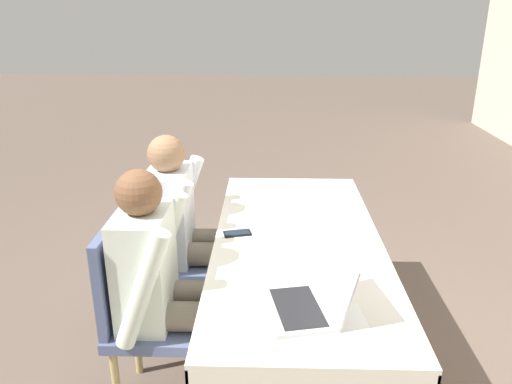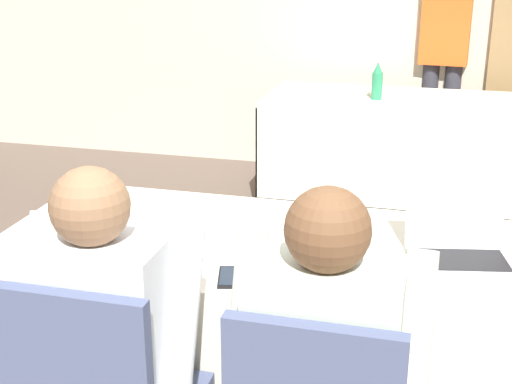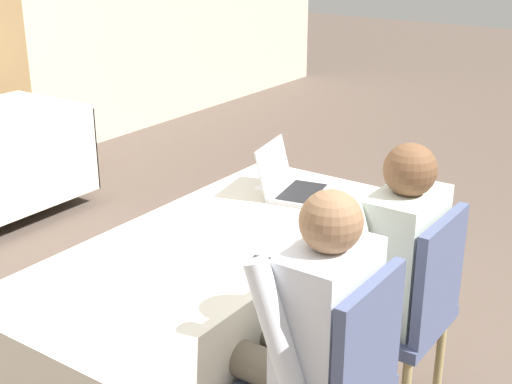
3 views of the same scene
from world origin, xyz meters
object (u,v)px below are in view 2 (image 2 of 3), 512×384
Objects in this scene: cell_phone at (230,277)px; person_checkered_shirt at (115,336)px; laptop at (459,247)px; person_white_shirt at (327,367)px; person_red_shirt at (444,55)px; water_bottle at (377,82)px.

cell_phone is 0.13× the size of person_checkered_shirt.
laptop is at bearing 11.19° from cell_phone.
person_red_shirt is at bearing -93.35° from person_white_shirt.
person_white_shirt is at bearing -180.00° from person_checkered_shirt.
laptop is at bearing -145.43° from person_checkered_shirt.
water_bottle is 0.87m from person_red_shirt.
person_red_shirt is (0.81, 3.80, 0.24)m from person_checkered_shirt.
person_checkered_shirt reaches higher than cell_phone.
person_checkered_shirt is at bearing 0.00° from person_white_shirt.
laptop is at bearing -117.05° from person_white_shirt.
water_bottle is at bearing -86.68° from person_white_shirt.
water_bottle is 3.07m from person_checkered_shirt.
person_white_shirt reaches higher than laptop.
person_checkered_shirt is 0.74× the size of person_red_shirt.
cell_phone is 0.09× the size of person_red_shirt.
person_checkered_shirt reaches higher than laptop.
cell_phone is 0.39m from person_checkered_shirt.
person_checkered_shirt and person_white_shirt have the same top height.
cell_phone is 2.73m from water_bottle.
water_bottle is 3.04m from person_white_shirt.
laptop is 3.19m from person_red_shirt.
cell_phone is at bearing -93.63° from water_bottle.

